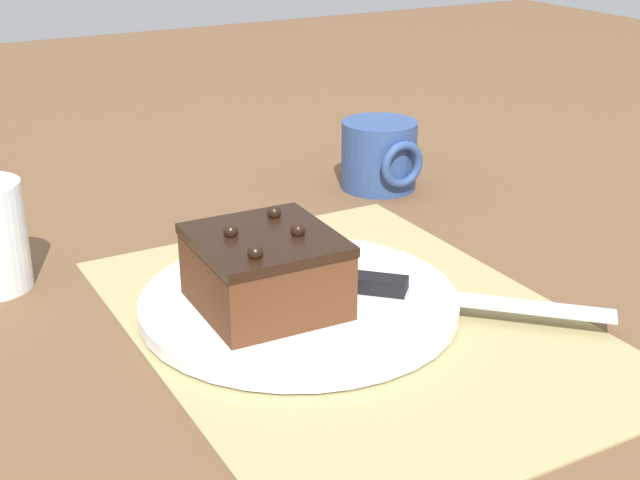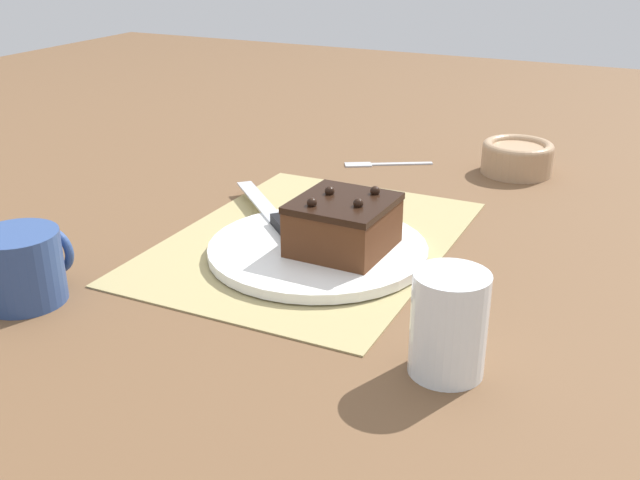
{
  "view_description": "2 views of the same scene",
  "coord_description": "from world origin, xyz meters",
  "px_view_note": "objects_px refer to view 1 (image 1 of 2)",
  "views": [
    {
      "loc": [
        0.56,
        -0.34,
        0.35
      ],
      "look_at": [
        -0.06,
        0.0,
        0.05
      ],
      "focal_mm": 50.0,
      "sensor_mm": 36.0,
      "label": 1
    },
    {
      "loc": [
        -0.8,
        -0.4,
        0.38
      ],
      "look_at": [
        -0.07,
        -0.05,
        0.04
      ],
      "focal_mm": 42.0,
      "sensor_mm": 36.0,
      "label": 2
    }
  ],
  "objects_px": {
    "cake_plate": "(299,302)",
    "serving_knife": "(409,290)",
    "chocolate_cake": "(265,270)",
    "coffee_mug": "(380,155)"
  },
  "relations": [
    {
      "from": "cake_plate",
      "to": "serving_knife",
      "type": "relative_size",
      "value": 1.39
    },
    {
      "from": "chocolate_cake",
      "to": "serving_knife",
      "type": "bearing_deg",
      "value": 70.03
    },
    {
      "from": "coffee_mug",
      "to": "chocolate_cake",
      "type": "bearing_deg",
      "value": -47.67
    },
    {
      "from": "cake_plate",
      "to": "chocolate_cake",
      "type": "relative_size",
      "value": 2.27
    },
    {
      "from": "serving_knife",
      "to": "coffee_mug",
      "type": "xyz_separation_m",
      "value": [
        -0.29,
        0.15,
        0.02
      ]
    },
    {
      "from": "chocolate_cake",
      "to": "coffee_mug",
      "type": "relative_size",
      "value": 1.22
    },
    {
      "from": "chocolate_cake",
      "to": "coffee_mug",
      "type": "distance_m",
      "value": 0.36
    },
    {
      "from": "chocolate_cake",
      "to": "serving_knife",
      "type": "relative_size",
      "value": 0.61
    },
    {
      "from": "cake_plate",
      "to": "chocolate_cake",
      "type": "distance_m",
      "value": 0.05
    },
    {
      "from": "serving_knife",
      "to": "coffee_mug",
      "type": "relative_size",
      "value": 1.99
    }
  ]
}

